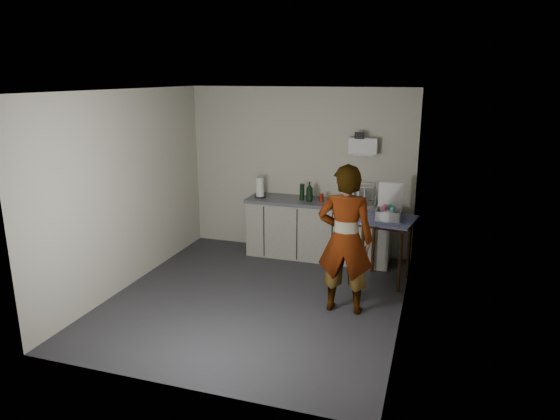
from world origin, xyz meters
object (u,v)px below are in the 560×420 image
(standing_man, at_px, (345,240))
(soda_can, at_px, (321,197))
(soap_bottle, at_px, (310,192))
(dish_rack, at_px, (361,200))
(paper_towel, at_px, (260,188))
(dark_bottle, at_px, (302,192))
(kitchen_counter, at_px, (319,231))
(side_table, at_px, (387,227))
(bakery_box, at_px, (389,211))

(standing_man, distance_m, soda_can, 1.81)
(soap_bottle, xyz_separation_m, dish_rack, (0.77, 0.06, -0.08))
(standing_man, xyz_separation_m, paper_towel, (-1.66, 1.64, 0.16))
(dark_bottle, bearing_deg, soda_can, 0.29)
(kitchen_counter, distance_m, dark_bottle, 0.67)
(paper_towel, bearing_deg, soda_can, 1.94)
(dish_rack, bearing_deg, soap_bottle, -175.85)
(kitchen_counter, relative_size, dark_bottle, 8.93)
(side_table, bearing_deg, kitchen_counter, 158.74)
(standing_man, height_order, dish_rack, standing_man)
(soap_bottle, height_order, bakery_box, bakery_box)
(soda_can, height_order, bakery_box, bakery_box)
(side_table, xyz_separation_m, dish_rack, (-0.47, 0.65, 0.19))
(paper_towel, distance_m, bakery_box, 2.13)
(soda_can, bearing_deg, paper_towel, -178.06)
(kitchen_counter, relative_size, paper_towel, 7.06)
(kitchen_counter, distance_m, standing_man, 1.89)
(side_table, xyz_separation_m, soap_bottle, (-1.25, 0.60, 0.27))
(soda_can, distance_m, dish_rack, 0.60)
(paper_towel, bearing_deg, side_table, -16.32)
(soda_can, distance_m, paper_towel, 0.98)
(soap_bottle, bearing_deg, standing_man, -62.33)
(bakery_box, bearing_deg, dark_bottle, 155.33)
(paper_towel, bearing_deg, bakery_box, -16.18)
(kitchen_counter, relative_size, side_table, 2.48)
(soda_can, height_order, paper_towel, paper_towel)
(dark_bottle, distance_m, bakery_box, 1.51)
(kitchen_counter, xyz_separation_m, paper_towel, (-0.95, -0.05, 0.63))
(dish_rack, bearing_deg, standing_man, -87.11)
(dish_rack, xyz_separation_m, bakery_box, (0.47, -0.65, 0.03))
(side_table, xyz_separation_m, standing_man, (-0.38, -1.04, 0.11))
(side_table, distance_m, paper_towel, 2.15)
(kitchen_counter, xyz_separation_m, soap_bottle, (-0.15, -0.05, 0.63))
(kitchen_counter, distance_m, dish_rack, 0.84)
(kitchen_counter, xyz_separation_m, side_table, (1.10, -0.65, 0.36))
(side_table, relative_size, soap_bottle, 3.08)
(standing_man, distance_m, paper_towel, 2.34)
(kitchen_counter, bearing_deg, paper_towel, -177.17)
(soda_can, relative_size, dark_bottle, 0.49)
(dark_bottle, height_order, bakery_box, bakery_box)
(soap_bottle, bearing_deg, side_table, -25.66)
(standing_man, bearing_deg, bakery_box, -113.32)
(side_table, bearing_deg, paper_towel, 172.85)
(dish_rack, bearing_deg, kitchen_counter, -179.23)
(soda_can, bearing_deg, side_table, -30.67)
(standing_man, bearing_deg, side_table, -113.31)
(bakery_box, bearing_deg, standing_man, -110.44)
(dark_bottle, bearing_deg, standing_man, -59.49)
(standing_man, relative_size, dark_bottle, 7.19)
(kitchen_counter, distance_m, bakery_box, 1.40)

